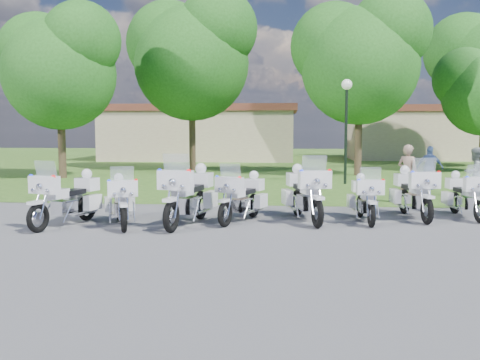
# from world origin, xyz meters

# --- Properties ---
(ground) EXTENTS (100.00, 100.00, 0.00)m
(ground) POSITION_xyz_m (0.00, 0.00, 0.00)
(ground) COLOR #5A5A5F
(ground) RESTS_ON ground
(grass_lawn) EXTENTS (100.00, 48.00, 0.01)m
(grass_lawn) POSITION_xyz_m (0.00, 27.00, 0.00)
(grass_lawn) COLOR #30561B
(grass_lawn) RESTS_ON ground
(motorcycle_0) EXTENTS (1.22, 2.31, 1.60)m
(motorcycle_0) POSITION_xyz_m (-4.67, -0.69, 0.67)
(motorcycle_0) COLOR black
(motorcycle_0) RESTS_ON ground
(motorcycle_1) EXTENTS (1.22, 2.09, 1.48)m
(motorcycle_1) POSITION_xyz_m (-3.38, -0.63, 0.62)
(motorcycle_1) COLOR black
(motorcycle_1) RESTS_ON ground
(motorcycle_2) EXTENTS (1.18, 2.60, 1.76)m
(motorcycle_2) POSITION_xyz_m (-1.78, -0.32, 0.74)
(motorcycle_2) COLOR black
(motorcycle_2) RESTS_ON ground
(motorcycle_3) EXTENTS (1.23, 2.12, 1.50)m
(motorcycle_3) POSITION_xyz_m (-0.53, 0.27, 0.63)
(motorcycle_3) COLOR black
(motorcycle_3) RESTS_ON ground
(motorcycle_4) EXTENTS (1.21, 2.48, 1.70)m
(motorcycle_4) POSITION_xyz_m (1.04, 0.48, 0.71)
(motorcycle_4) COLOR black
(motorcycle_4) RESTS_ON ground
(motorcycle_5) EXTENTS (0.72, 2.11, 1.41)m
(motorcycle_5) POSITION_xyz_m (2.53, 0.52, 0.59)
(motorcycle_5) COLOR black
(motorcycle_5) RESTS_ON ground
(motorcycle_6) EXTENTS (0.93, 2.39, 1.61)m
(motorcycle_6) POSITION_xyz_m (3.87, 1.17, 0.67)
(motorcycle_6) COLOR black
(motorcycle_6) RESTS_ON ground
(motorcycle_7) EXTENTS (0.82, 2.13, 1.43)m
(motorcycle_7) POSITION_xyz_m (5.24, 1.37, 0.60)
(motorcycle_7) COLOR black
(motorcycle_7) RESTS_ON ground
(lamp_post) EXTENTS (0.44, 0.44, 4.38)m
(lamp_post) POSITION_xyz_m (3.03, 9.76, 3.29)
(lamp_post) COLOR black
(lamp_post) RESTS_ON ground
(tree_0) EXTENTS (6.10, 5.20, 8.13)m
(tree_0) POSITION_xyz_m (-10.08, 11.48, 5.38)
(tree_0) COLOR #38281C
(tree_0) RESTS_ON ground
(tree_1) EXTENTS (7.43, 6.34, 9.90)m
(tree_1) POSITION_xyz_m (-4.78, 16.77, 6.56)
(tree_1) COLOR #38281C
(tree_1) RESTS_ON ground
(tree_2) EXTENTS (6.75, 5.76, 9.00)m
(tree_2) POSITION_xyz_m (4.07, 14.24, 5.96)
(tree_2) COLOR #38281C
(tree_2) RESTS_ON ground
(building_west) EXTENTS (14.56, 8.32, 4.10)m
(building_west) POSITION_xyz_m (-6.00, 28.00, 2.07)
(building_west) COLOR tan
(building_west) RESTS_ON ground
(building_east) EXTENTS (11.44, 7.28, 4.10)m
(building_east) POSITION_xyz_m (11.00, 30.00, 2.07)
(building_east) COLOR tan
(building_east) RESTS_ON ground
(bystander_a) EXTENTS (0.79, 0.77, 1.83)m
(bystander_a) POSITION_xyz_m (4.33, 3.98, 0.91)
(bystander_a) COLOR gray
(bystander_a) RESTS_ON ground
(bystander_b) EXTENTS (1.02, 0.95, 1.68)m
(bystander_b) POSITION_xyz_m (6.91, 5.65, 0.84)
(bystander_b) COLOR slate
(bystander_b) RESTS_ON ground
(bystander_c) EXTENTS (1.05, 0.79, 1.66)m
(bystander_c) POSITION_xyz_m (6.04, 7.99, 0.83)
(bystander_c) COLOR #39528A
(bystander_c) RESTS_ON ground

